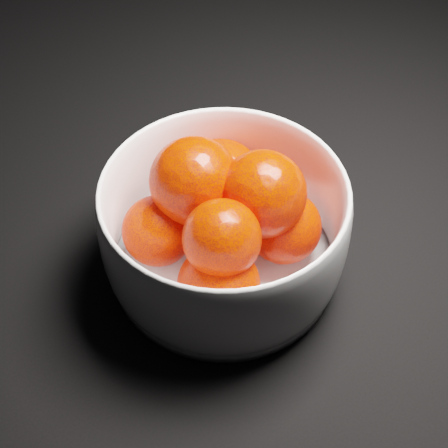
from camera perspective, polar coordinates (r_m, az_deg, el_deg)
name	(u,v)px	position (r m, az deg, el deg)	size (l,w,h in m)	color
ground	(141,223)	(0.59, -7.61, 0.09)	(3.00, 3.00, 0.00)	black
bowl	(224,228)	(0.51, 0.00, -0.37)	(0.20, 0.20, 0.10)	white
orange_pile	(223,211)	(0.51, -0.06, 1.17)	(0.16, 0.17, 0.11)	#EF1C00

